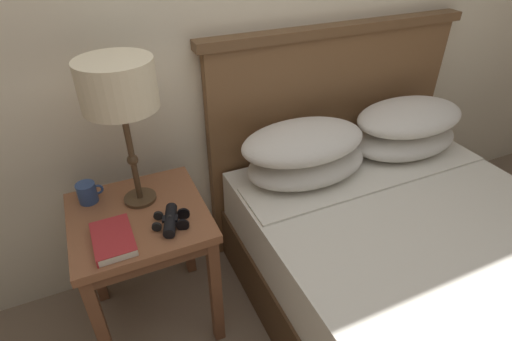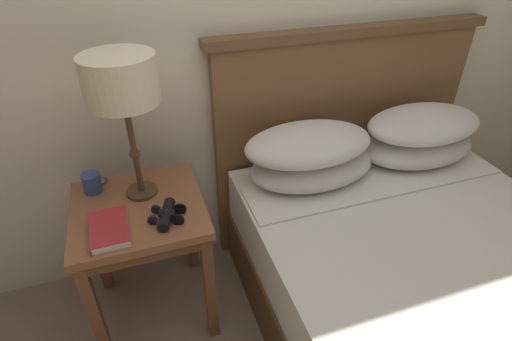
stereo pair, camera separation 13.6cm
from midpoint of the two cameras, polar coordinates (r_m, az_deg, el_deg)
wall_back at (r=1.81m, az=-1.23°, el=22.67°), size 8.00×0.06×2.60m
nightstand at (r=1.72m, az=-13.94°, el=-7.44°), size 0.52×0.51×0.63m
bed at (r=1.90m, az=24.97°, el=-14.24°), size 1.44×1.86×1.18m
table_lamp at (r=1.50m, az=-16.26°, el=11.80°), size 0.27×0.27×0.59m
book_on_nightstand at (r=1.56m, az=-17.94°, el=-8.08°), size 0.14×0.22×0.03m
binoculars_pair at (r=1.56m, az=-10.16°, el=-6.27°), size 0.15×0.16×0.05m
coffee_mug at (r=1.78m, az=-20.36°, el=-1.74°), size 0.10×0.08×0.08m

